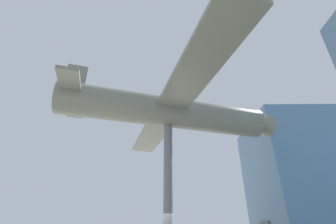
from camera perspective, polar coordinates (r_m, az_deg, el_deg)
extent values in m
cube|color=#51565B|center=(26.71, 35.79, -1.94)|extent=(0.36, 14.98, 0.60)
cylinder|color=slate|center=(12.17, 0.00, -19.28)|extent=(0.48, 0.48, 7.18)
cylinder|color=slate|center=(13.52, 0.00, 0.00)|extent=(5.49, 12.38, 1.82)
cube|color=slate|center=(13.52, 0.00, 0.00)|extent=(15.95, 6.64, 0.18)
cube|color=slate|center=(13.27, -23.23, 3.61)|extent=(5.23, 2.52, 0.18)
cube|color=slate|center=(13.80, -22.45, 7.39)|extent=(0.50, 1.10, 2.02)
cone|color=slate|center=(16.56, 22.76, -3.02)|extent=(1.77, 1.38, 1.55)
sphere|color=black|center=(16.97, 24.51, -3.24)|extent=(0.44, 0.44, 0.44)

